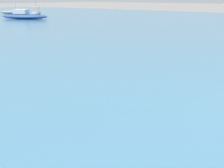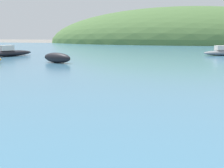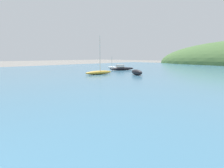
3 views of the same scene
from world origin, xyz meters
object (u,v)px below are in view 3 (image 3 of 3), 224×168
at_px(boat_mid_harbor, 99,72).
at_px(boat_blue_hull, 112,67).
at_px(boat_white_sailboat, 122,68).
at_px(boat_twin_mast, 137,72).

bearing_deg(boat_mid_harbor, boat_blue_hull, 124.43).
distance_m(boat_blue_hull, boat_mid_harbor, 11.66).
xyz_separation_m(boat_blue_hull, boat_mid_harbor, (6.60, -9.62, 0.05)).
relative_size(boat_white_sailboat, boat_blue_hull, 1.87).
distance_m(boat_white_sailboat, boat_mid_harbor, 7.70).
xyz_separation_m(boat_white_sailboat, boat_blue_hull, (-4.32, 2.27, -0.09)).
bearing_deg(boat_twin_mast, boat_blue_hull, 146.70).
bearing_deg(boat_white_sailboat, boat_twin_mast, -36.74).
bearing_deg(boat_twin_mast, boat_mid_harbor, -147.74).
relative_size(boat_twin_mast, boat_mid_harbor, 0.53).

